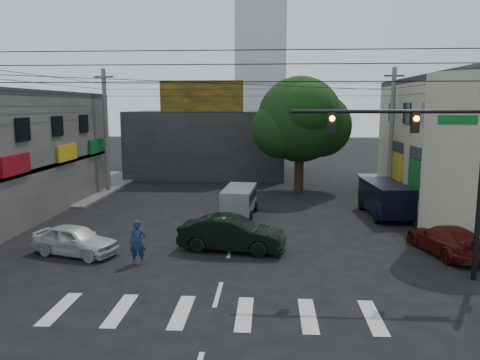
# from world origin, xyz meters

# --- Properties ---
(ground) EXTENTS (160.00, 160.00, 0.00)m
(ground) POSITION_xyz_m (0.00, 0.00, 0.00)
(ground) COLOR black
(ground) RESTS_ON ground
(sidewalk_far_left) EXTENTS (16.00, 16.00, 0.15)m
(sidewalk_far_left) POSITION_xyz_m (-18.00, 18.00, 0.07)
(sidewalk_far_left) COLOR #514F4C
(sidewalk_far_left) RESTS_ON ground
(corner_column) EXTENTS (4.00, 4.00, 8.00)m
(corner_column) POSITION_xyz_m (11.00, 4.00, 4.00)
(corner_column) COLOR #9E957D
(corner_column) RESTS_ON ground
(building_far) EXTENTS (14.00, 10.00, 6.00)m
(building_far) POSITION_xyz_m (-4.00, 26.00, 3.00)
(building_far) COLOR #232326
(building_far) RESTS_ON ground
(billboard) EXTENTS (7.00, 0.30, 2.60)m
(billboard) POSITION_xyz_m (-4.00, 21.10, 7.30)
(billboard) COLOR olive
(billboard) RESTS_ON building_far
(tower_distant) EXTENTS (9.00, 9.00, 44.00)m
(tower_distant) POSITION_xyz_m (0.00, 70.00, 22.00)
(tower_distant) COLOR silver
(tower_distant) RESTS_ON ground
(street_tree) EXTENTS (6.40, 6.40, 8.70)m
(street_tree) POSITION_xyz_m (4.00, 17.00, 5.47)
(street_tree) COLOR black
(street_tree) RESTS_ON ground
(traffic_gantry) EXTENTS (7.10, 0.35, 7.20)m
(traffic_gantry) POSITION_xyz_m (7.82, -1.00, 4.83)
(traffic_gantry) COLOR black
(traffic_gantry) RESTS_ON ground
(utility_pole_far_left) EXTENTS (0.32, 0.32, 9.20)m
(utility_pole_far_left) POSITION_xyz_m (-10.50, 16.00, 4.60)
(utility_pole_far_left) COLOR #59595B
(utility_pole_far_left) RESTS_ON ground
(utility_pole_far_right) EXTENTS (0.32, 0.32, 9.20)m
(utility_pole_far_right) POSITION_xyz_m (10.50, 16.00, 4.60)
(utility_pole_far_right) COLOR #59595B
(utility_pole_far_right) RESTS_ON ground
(dark_sedan) EXTENTS (3.21, 5.30, 1.57)m
(dark_sedan) POSITION_xyz_m (0.09, 2.01, 0.78)
(dark_sedan) COLOR black
(dark_sedan) RESTS_ON ground
(white_compact) EXTENTS (3.86, 4.85, 1.34)m
(white_compact) POSITION_xyz_m (-6.76, 0.98, 0.67)
(white_compact) COLOR beige
(white_compact) RESTS_ON ground
(maroon_sedan) EXTENTS (3.79, 5.30, 1.31)m
(maroon_sedan) POSITION_xyz_m (9.60, 2.09, 0.65)
(maroon_sedan) COLOR #4B100A
(maroon_sedan) RESTS_ON ground
(silver_minivan) EXTENTS (4.24, 2.26, 1.72)m
(silver_minivan) POSITION_xyz_m (-0.04, 8.80, 0.86)
(silver_minivan) COLOR gray
(silver_minivan) RESTS_ON ground
(navy_van) EXTENTS (5.30, 2.56, 2.02)m
(navy_van) POSITION_xyz_m (8.60, 9.20, 1.01)
(navy_van) COLOR black
(navy_van) RESTS_ON ground
(traffic_officer) EXTENTS (0.81, 0.65, 1.85)m
(traffic_officer) POSITION_xyz_m (-3.66, -0.06, 0.92)
(traffic_officer) COLOR #15294A
(traffic_officer) RESTS_ON ground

